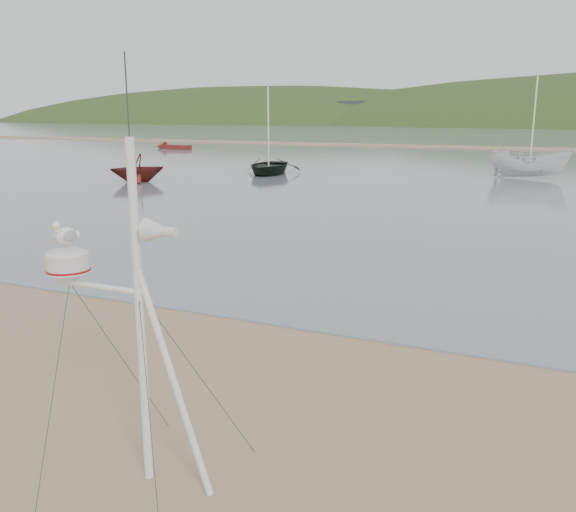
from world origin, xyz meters
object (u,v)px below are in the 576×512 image
at_px(boat_red, 137,155).
at_px(boat_white, 532,140).
at_px(dinghy_red_far, 169,147).
at_px(boat_dark, 268,135).
at_px(mast_rig, 137,387).

relative_size(boat_red, boat_white, 0.65).
distance_m(boat_white, dinghy_red_far, 43.61).
height_order(boat_white, dinghy_red_far, boat_white).
distance_m(boat_dark, boat_red, 9.28).
xyz_separation_m(mast_rig, dinghy_red_far, (-37.87, 54.29, -0.86)).
xyz_separation_m(mast_rig, boat_red, (-19.49, 24.94, 0.49)).
height_order(boat_dark, dinghy_red_far, boat_dark).
height_order(boat_red, dinghy_red_far, boat_red).
bearing_deg(mast_rig, boat_red, 128.02).
bearing_deg(boat_white, boat_dark, 104.51).
height_order(boat_red, boat_white, boat_white).
distance_m(mast_rig, boat_white, 36.96).
bearing_deg(boat_dark, boat_red, -135.37).
bearing_deg(boat_red, mast_rig, -14.16).
distance_m(boat_red, boat_white, 24.64).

